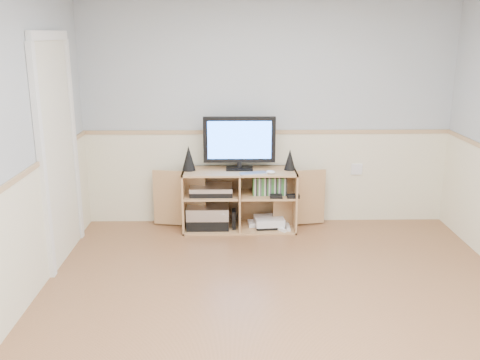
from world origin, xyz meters
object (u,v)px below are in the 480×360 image
(media_cabinet, at_px, (239,198))
(game_consoles, at_px, (268,222))
(keyboard, at_px, (253,173))
(monitor, at_px, (239,141))

(media_cabinet, relative_size, game_consoles, 4.14)
(media_cabinet, xyz_separation_m, keyboard, (0.14, -0.19, 0.32))
(keyboard, distance_m, game_consoles, 0.62)
(media_cabinet, height_order, game_consoles, media_cabinet)
(keyboard, bearing_deg, game_consoles, 22.17)
(monitor, distance_m, game_consoles, 0.94)
(media_cabinet, bearing_deg, keyboard, -54.09)
(monitor, xyz_separation_m, keyboard, (0.14, -0.19, -0.30))
(monitor, relative_size, keyboard, 2.74)
(media_cabinet, xyz_separation_m, game_consoles, (0.31, -0.07, -0.26))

